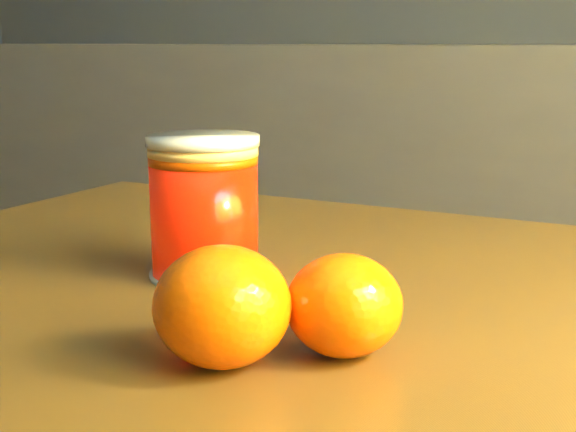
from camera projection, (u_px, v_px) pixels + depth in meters
The scene contains 4 objects.
kitchen_counter at pixel (349, 216), 2.14m from camera, with size 3.15×0.60×0.90m, color #535459.
juice_glass at pixel (204, 208), 0.59m from camera, with size 0.08×0.08×0.10m.
orange_front at pixel (222, 306), 0.43m from camera, with size 0.07×0.07×0.07m, color #FF5E05.
orange_back at pixel (344, 305), 0.44m from camera, with size 0.06×0.06×0.06m, color #FF5E05.
Camera 1 is at (0.99, -0.40, 0.91)m, focal length 50.00 mm.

